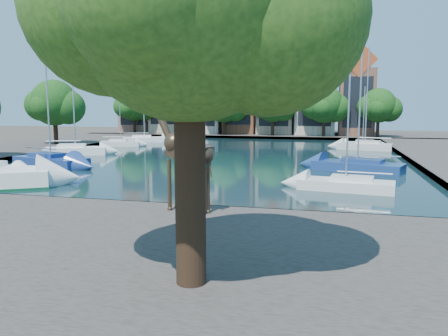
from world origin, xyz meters
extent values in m
plane|color=#38332B|center=(0.00, 0.00, 0.00)|extent=(160.00, 160.00, 0.00)
cube|color=black|center=(0.00, 24.00, 0.04)|extent=(38.00, 50.00, 0.08)
cube|color=#453F3C|center=(0.00, -7.00, 0.25)|extent=(50.00, 14.00, 0.50)
cube|color=#453F3C|center=(0.00, 56.00, 0.25)|extent=(60.00, 16.00, 0.50)
cube|color=#453F3C|center=(-25.00, 24.00, 0.25)|extent=(14.00, 52.00, 0.50)
cylinder|color=#332114|center=(7.50, -9.00, 3.25)|extent=(0.80, 0.80, 5.50)
sphere|color=#1D4213|center=(9.42, -8.70, 7.28)|extent=(4.80, 4.80, 4.80)
sphere|color=#1D4213|center=(5.74, -9.40, 7.60)|extent=(4.48, 4.48, 4.48)
cube|color=#976652|center=(-23.00, 56.00, 6.00)|extent=(5.39, 9.00, 11.00)
cube|color=#9D391F|center=(-23.00, 56.00, 12.71)|extent=(5.44, 9.18, 5.44)
cube|color=black|center=(-23.00, 51.52, 6.00)|extent=(4.40, 0.05, 8.25)
cube|color=beige|center=(-17.00, 56.00, 6.75)|extent=(5.88, 9.00, 12.50)
cube|color=#9D391F|center=(-17.00, 56.00, 14.32)|extent=(5.94, 9.18, 5.94)
cube|color=black|center=(-17.00, 51.52, 6.75)|extent=(4.80, 0.05, 9.38)
cube|color=beige|center=(-10.50, 56.00, 5.75)|extent=(6.37, 9.00, 10.50)
cube|color=#9D391F|center=(-10.50, 56.00, 12.43)|extent=(6.43, 9.18, 6.43)
cube|color=black|center=(-10.50, 51.52, 5.75)|extent=(5.20, 0.05, 7.88)
cube|color=brown|center=(-4.00, 56.00, 7.00)|extent=(5.39, 9.00, 13.00)
cube|color=#9D391F|center=(-4.00, 56.00, 14.71)|extent=(5.44, 9.18, 5.44)
cube|color=black|center=(-4.00, 51.52, 7.00)|extent=(4.40, 0.05, 9.75)
cube|color=tan|center=(2.00, 56.00, 6.25)|extent=(5.88, 9.00, 11.50)
cube|color=#9D391F|center=(2.00, 56.00, 13.32)|extent=(5.94, 9.18, 5.94)
cube|color=black|center=(2.00, 51.52, 6.25)|extent=(4.80, 0.05, 8.62)
cube|color=beige|center=(8.50, 56.00, 6.50)|extent=(6.37, 9.00, 12.00)
cube|color=#9D391F|center=(8.50, 56.00, 13.93)|extent=(6.43, 9.18, 6.43)
cube|color=black|center=(8.50, 51.52, 6.50)|extent=(5.20, 0.05, 9.00)
cube|color=brown|center=(15.00, 56.00, 5.75)|extent=(5.39, 9.00, 10.50)
cube|color=#9D391F|center=(15.00, 56.00, 12.21)|extent=(5.44, 9.18, 5.44)
cube|color=black|center=(15.00, 51.52, 5.75)|extent=(4.40, 0.05, 7.88)
cylinder|color=#332114|center=(-22.00, 50.50, 2.10)|extent=(0.50, 0.50, 3.20)
sphere|color=#113810|center=(-22.00, 50.50, 5.38)|extent=(5.60, 5.60, 5.60)
sphere|color=#113810|center=(-20.32, 50.80, 4.82)|extent=(4.20, 4.20, 4.20)
sphere|color=#113810|center=(-23.54, 50.10, 5.10)|extent=(3.92, 3.92, 3.92)
cylinder|color=#332114|center=(-14.00, 50.50, 2.10)|extent=(0.50, 0.50, 3.20)
sphere|color=#113810|center=(-14.00, 50.50, 5.26)|extent=(5.20, 5.20, 5.20)
sphere|color=#113810|center=(-12.44, 50.80, 4.74)|extent=(3.90, 3.90, 3.90)
sphere|color=#113810|center=(-15.43, 50.10, 5.00)|extent=(3.64, 3.64, 3.64)
cylinder|color=#332114|center=(-6.00, 50.50, 2.10)|extent=(0.50, 0.50, 3.20)
sphere|color=#113810|center=(-6.00, 50.50, 5.50)|extent=(6.00, 6.00, 6.00)
sphere|color=#113810|center=(-4.20, 50.80, 4.90)|extent=(4.50, 4.50, 4.50)
sphere|color=#113810|center=(-7.65, 50.10, 5.20)|extent=(4.20, 4.20, 4.20)
cylinder|color=#332114|center=(2.00, 50.50, 2.10)|extent=(0.50, 0.50, 3.20)
sphere|color=#113810|center=(2.00, 50.50, 5.32)|extent=(5.40, 5.40, 5.40)
sphere|color=#113810|center=(3.62, 50.80, 4.78)|extent=(4.05, 4.05, 4.05)
sphere|color=#113810|center=(0.51, 50.10, 5.05)|extent=(3.78, 3.78, 3.78)
cylinder|color=#332114|center=(10.00, 50.50, 2.10)|extent=(0.50, 0.50, 3.20)
sphere|color=#113810|center=(10.00, 50.50, 5.44)|extent=(5.80, 5.80, 5.80)
sphere|color=#113810|center=(11.74, 50.80, 4.86)|extent=(4.35, 4.35, 4.35)
sphere|color=#113810|center=(8.40, 50.10, 5.15)|extent=(4.06, 4.06, 4.06)
cylinder|color=#332114|center=(18.00, 50.50, 2.10)|extent=(0.50, 0.50, 3.20)
sphere|color=#113810|center=(18.00, 50.50, 5.26)|extent=(5.20, 5.20, 5.20)
sphere|color=#113810|center=(19.56, 50.80, 4.74)|extent=(3.90, 3.90, 3.90)
sphere|color=#113810|center=(16.57, 50.10, 5.00)|extent=(3.64, 3.64, 3.64)
cylinder|color=#332114|center=(-22.00, 28.00, 2.20)|extent=(0.54, 0.54, 3.40)
sphere|color=#113810|center=(-22.00, 28.00, 5.58)|extent=(5.60, 5.60, 5.60)
sphere|color=#113810|center=(-20.32, 28.30, 5.02)|extent=(4.20, 4.20, 4.20)
sphere|color=#113810|center=(-23.54, 27.60, 5.30)|extent=(3.92, 3.92, 3.92)
cylinder|color=#3C2D1E|center=(4.04, -1.41, 1.66)|extent=(0.18, 0.18, 2.32)
cylinder|color=#3C2D1E|center=(4.20, -0.95, 1.66)|extent=(0.18, 0.18, 2.32)
cylinder|color=#3C2D1E|center=(5.70, -2.01, 1.66)|extent=(0.18, 0.18, 2.32)
cylinder|color=#3C2D1E|center=(5.86, -1.55, 1.66)|extent=(0.18, 0.18, 2.32)
cube|color=#3C2D1E|center=(5.00, -1.50, 3.21)|extent=(2.32, 1.33, 1.35)
cylinder|color=#3C2D1E|center=(3.45, -0.94, 4.71)|extent=(1.51, 0.81, 2.40)
cube|color=#3C2D1E|center=(2.71, -0.68, 5.89)|extent=(0.67, 0.40, 0.37)
cube|color=navy|center=(-12.00, 12.68, 0.59)|extent=(7.36, 4.31, 1.03)
cube|color=navy|center=(-12.00, 12.68, 0.94)|extent=(3.40, 2.50, 0.57)
cylinder|color=#B2B2B7|center=(-12.00, 12.68, 7.45)|extent=(0.14, 0.14, 13.14)
cube|color=white|center=(-15.00, 21.18, 0.60)|extent=(6.54, 4.46, 1.03)
cube|color=white|center=(-15.00, 21.18, 0.94)|extent=(3.09, 2.47, 0.57)
cylinder|color=#B2B2B7|center=(-15.00, 21.18, 6.61)|extent=(0.14, 0.14, 11.45)
cube|color=silver|center=(-15.00, 31.44, 0.49)|extent=(5.19, 2.74, 0.83)
cube|color=silver|center=(-15.00, 31.44, 0.77)|extent=(2.37, 1.64, 0.46)
cylinder|color=#B2B2B7|center=(-15.00, 31.44, 4.16)|extent=(0.11, 0.11, 6.87)
cube|color=white|center=(-14.78, 38.32, 0.53)|extent=(6.41, 4.22, 0.90)
cube|color=white|center=(-14.78, 38.32, 0.83)|extent=(3.01, 2.36, 0.50)
cylinder|color=#B2B2B7|center=(-14.78, 38.32, 4.76)|extent=(0.12, 0.12, 7.96)
cube|color=silver|center=(12.00, 7.54, 0.48)|extent=(5.84, 2.76, 0.80)
cube|color=silver|center=(12.00, 7.54, 0.75)|extent=(2.63, 1.72, 0.44)
cylinder|color=#B2B2B7|center=(12.00, 7.54, 5.56)|extent=(0.11, 0.11, 9.71)
cube|color=navy|center=(13.15, 15.86, 0.55)|extent=(7.23, 4.59, 0.94)
cube|color=navy|center=(13.15, 15.86, 0.86)|extent=(3.38, 2.60, 0.52)
cylinder|color=#B2B2B7|center=(13.15, 15.86, 6.19)|extent=(0.12, 0.12, 10.76)
cube|color=silver|center=(15.00, 33.94, 0.58)|extent=(6.40, 3.31, 0.99)
cube|color=silver|center=(15.00, 33.94, 0.91)|extent=(2.91, 2.00, 0.55)
cylinder|color=#B2B2B7|center=(15.00, 33.94, 6.35)|extent=(0.13, 0.13, 10.99)
cube|color=white|center=(15.00, 37.62, 0.48)|extent=(5.13, 2.07, 0.79)
cube|color=white|center=(15.00, 37.62, 0.74)|extent=(2.27, 1.37, 0.44)
cylinder|color=#B2B2B7|center=(15.00, 37.62, 4.14)|extent=(0.11, 0.11, 6.89)
camera|label=1|loc=(10.96, -19.56, 5.15)|focal=35.00mm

